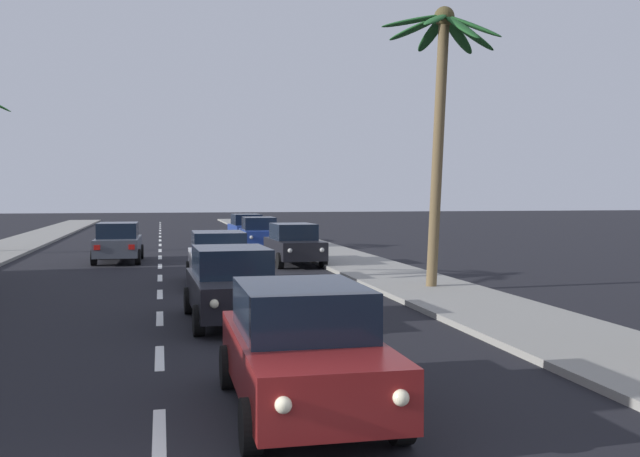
# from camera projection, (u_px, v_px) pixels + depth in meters

# --- Properties ---
(sidewalk_right) EXTENTS (3.20, 110.00, 0.14)m
(sidewalk_right) POSITION_uv_depth(u_px,v_px,m) (374.00, 269.00, 27.18)
(sidewalk_right) COLOR gray
(sidewalk_right) RESTS_ON ground
(lane_markings) EXTENTS (4.28, 89.39, 0.01)m
(lane_markings) POSITION_uv_depth(u_px,v_px,m) (173.00, 275.00, 26.03)
(lane_markings) COLOR silver
(lane_markings) RESTS_ON ground
(sedan_lead_at_stop_bar) EXTENTS (1.96, 4.45, 1.68)m
(sedan_lead_at_stop_bar) POSITION_uv_depth(u_px,v_px,m) (303.00, 348.00, 9.59)
(sedan_lead_at_stop_bar) COLOR maroon
(sedan_lead_at_stop_bar) RESTS_ON ground
(sedan_third_in_queue) EXTENTS (2.05, 4.49, 1.68)m
(sedan_third_in_queue) POSITION_uv_depth(u_px,v_px,m) (232.00, 284.00, 16.34)
(sedan_third_in_queue) COLOR black
(sedan_third_in_queue) RESTS_ON ground
(sedan_fifth_in_queue) EXTENTS (1.95, 4.45, 1.68)m
(sedan_fifth_in_queue) POSITION_uv_depth(u_px,v_px,m) (219.00, 258.00, 23.21)
(sedan_fifth_in_queue) COLOR silver
(sedan_fifth_in_queue) RESTS_ON ground
(sedan_oncoming_far) EXTENTS (2.01, 4.47, 1.68)m
(sedan_oncoming_far) POSITION_uv_depth(u_px,v_px,m) (118.00, 242.00, 30.82)
(sedan_oncoming_far) COLOR #4C515B
(sedan_oncoming_far) RESTS_ON ground
(sedan_parked_nearest_kerb) EXTENTS (2.08, 4.50, 1.68)m
(sedan_parked_nearest_kerb) POSITION_uv_depth(u_px,v_px,m) (247.00, 228.00, 43.77)
(sedan_parked_nearest_kerb) COLOR navy
(sedan_parked_nearest_kerb) RESTS_ON ground
(sedan_parked_mid_kerb) EXTENTS (2.02, 4.48, 1.68)m
(sedan_parked_mid_kerb) POSITION_uv_depth(u_px,v_px,m) (259.00, 233.00, 37.99)
(sedan_parked_mid_kerb) COLOR navy
(sedan_parked_mid_kerb) RESTS_ON ground
(sedan_parked_far_kerb) EXTENTS (2.06, 4.49, 1.68)m
(sedan_parked_far_kerb) POSITION_uv_depth(u_px,v_px,m) (294.00, 244.00, 29.60)
(sedan_parked_far_kerb) COLOR black
(sedan_parked_far_kerb) RESTS_ON ground
(palm_right_second) EXTENTS (3.64, 3.50, 8.40)m
(palm_right_second) POSITION_uv_depth(u_px,v_px,m) (441.00, 82.00, 21.50)
(palm_right_second) COLOR brown
(palm_right_second) RESTS_ON ground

